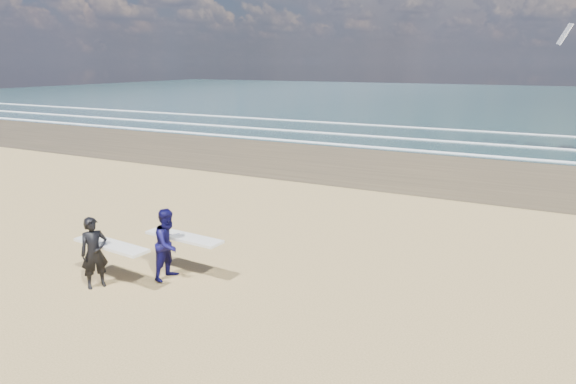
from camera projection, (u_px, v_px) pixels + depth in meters
The scene contains 2 objects.
surfer_near at pixel (97, 252), 12.32m from camera, with size 2.24×1.10×1.76m.
surfer_far at pixel (170, 243), 12.81m from camera, with size 2.23×1.14×1.82m.
Camera 1 is at (10.22, -8.30, 5.33)m, focal length 32.00 mm.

